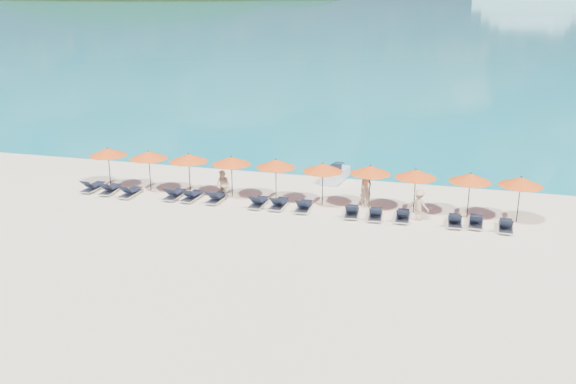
# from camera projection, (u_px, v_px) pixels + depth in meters

# --- Properties ---
(ground) EXTENTS (1400.00, 1400.00, 0.00)m
(ground) POSITION_uv_depth(u_px,v_px,m) (270.00, 237.00, 28.77)
(ground) COLOR beige
(headland_main) EXTENTS (374.00, 242.00, 126.50)m
(headland_main) POSITION_uv_depth(u_px,v_px,m) (133.00, 41.00, 611.85)
(headland_main) COLOR black
(headland_main) RESTS_ON ground
(headland_small) EXTENTS (162.00, 126.00, 85.50)m
(headland_small) POSITION_uv_depth(u_px,v_px,m) (290.00, 39.00, 591.64)
(headland_small) COLOR black
(headland_small) RESTS_ON ground
(jetski) EXTENTS (1.33, 2.70, 0.92)m
(jetski) POSITION_uv_depth(u_px,v_px,m) (335.00, 174.00, 37.06)
(jetski) COLOR silver
(jetski) RESTS_ON ground
(beachgoer_a) EXTENTS (0.75, 0.70, 1.72)m
(beachgoer_a) POSITION_uv_depth(u_px,v_px,m) (366.00, 190.00, 32.64)
(beachgoer_a) COLOR tan
(beachgoer_a) RESTS_ON ground
(beachgoer_b) EXTENTS (0.83, 0.58, 1.57)m
(beachgoer_b) POSITION_uv_depth(u_px,v_px,m) (223.00, 185.00, 33.66)
(beachgoer_b) COLOR tan
(beachgoer_b) RESTS_ON ground
(beachgoer_c) EXTENTS (1.10, 0.77, 1.56)m
(beachgoer_c) POSITION_uv_depth(u_px,v_px,m) (419.00, 205.00, 30.61)
(beachgoer_c) COLOR tan
(beachgoer_c) RESTS_ON ground
(umbrella_0) EXTENTS (2.10, 2.10, 2.28)m
(umbrella_0) POSITION_uv_depth(u_px,v_px,m) (108.00, 152.00, 35.42)
(umbrella_0) COLOR black
(umbrella_0) RESTS_ON ground
(umbrella_1) EXTENTS (2.10, 2.10, 2.28)m
(umbrella_1) POSITION_uv_depth(u_px,v_px,m) (149.00, 155.00, 34.77)
(umbrella_1) COLOR black
(umbrella_1) RESTS_ON ground
(umbrella_2) EXTENTS (2.10, 2.10, 2.28)m
(umbrella_2) POSITION_uv_depth(u_px,v_px,m) (189.00, 158.00, 34.20)
(umbrella_2) COLOR black
(umbrella_2) RESTS_ON ground
(umbrella_3) EXTENTS (2.10, 2.10, 2.28)m
(umbrella_3) POSITION_uv_depth(u_px,v_px,m) (231.00, 161.00, 33.65)
(umbrella_3) COLOR black
(umbrella_3) RESTS_ON ground
(umbrella_4) EXTENTS (2.10, 2.10, 2.28)m
(umbrella_4) POSITION_uv_depth(u_px,v_px,m) (276.00, 164.00, 33.08)
(umbrella_4) COLOR black
(umbrella_4) RESTS_ON ground
(umbrella_5) EXTENTS (2.10, 2.10, 2.28)m
(umbrella_5) POSITION_uv_depth(u_px,v_px,m) (323.00, 168.00, 32.34)
(umbrella_5) COLOR black
(umbrella_5) RESTS_ON ground
(umbrella_6) EXTENTS (2.10, 2.10, 2.28)m
(umbrella_6) POSITION_uv_depth(u_px,v_px,m) (370.00, 170.00, 31.95)
(umbrella_6) COLOR black
(umbrella_6) RESTS_ON ground
(umbrella_7) EXTENTS (2.10, 2.10, 2.28)m
(umbrella_7) POSITION_uv_depth(u_px,v_px,m) (416.00, 174.00, 31.29)
(umbrella_7) COLOR black
(umbrella_7) RESTS_ON ground
(umbrella_8) EXTENTS (2.10, 2.10, 2.28)m
(umbrella_8) POSITION_uv_depth(u_px,v_px,m) (470.00, 178.00, 30.63)
(umbrella_8) COLOR black
(umbrella_8) RESTS_ON ground
(umbrella_9) EXTENTS (2.10, 2.10, 2.28)m
(umbrella_9) POSITION_uv_depth(u_px,v_px,m) (521.00, 181.00, 30.02)
(umbrella_9) COLOR black
(umbrella_9) RESTS_ON ground
(lounger_0) EXTENTS (0.70, 1.73, 0.66)m
(lounger_0) POSITION_uv_depth(u_px,v_px,m) (93.00, 187.00, 35.24)
(lounger_0) COLOR silver
(lounger_0) RESTS_ON ground
(lounger_1) EXTENTS (0.75, 1.74, 0.66)m
(lounger_1) POSITION_uv_depth(u_px,v_px,m) (110.00, 189.00, 34.83)
(lounger_1) COLOR silver
(lounger_1) RESTS_ON ground
(lounger_2) EXTENTS (0.68, 1.72, 0.66)m
(lounger_2) POSITION_uv_depth(u_px,v_px,m) (131.00, 192.00, 34.33)
(lounger_2) COLOR silver
(lounger_2) RESTS_ON ground
(lounger_3) EXTENTS (0.69, 1.73, 0.66)m
(lounger_3) POSITION_uv_depth(u_px,v_px,m) (175.00, 194.00, 33.97)
(lounger_3) COLOR silver
(lounger_3) RESTS_ON ground
(lounger_4) EXTENTS (0.74, 1.74, 0.66)m
(lounger_4) POSITION_uv_depth(u_px,v_px,m) (192.00, 196.00, 33.71)
(lounger_4) COLOR silver
(lounger_4) RESTS_ON ground
(lounger_5) EXTENTS (0.72, 1.73, 0.66)m
(lounger_5) POSITION_uv_depth(u_px,v_px,m) (217.00, 198.00, 33.43)
(lounger_5) COLOR silver
(lounger_5) RESTS_ON ground
(lounger_6) EXTENTS (0.66, 1.72, 0.66)m
(lounger_6) POSITION_uv_depth(u_px,v_px,m) (259.00, 202.00, 32.73)
(lounger_6) COLOR silver
(lounger_6) RESTS_ON ground
(lounger_7) EXTENTS (0.67, 1.72, 0.66)m
(lounger_7) POSITION_uv_depth(u_px,v_px,m) (279.00, 203.00, 32.51)
(lounger_7) COLOR silver
(lounger_7) RESTS_ON ground
(lounger_8) EXTENTS (0.65, 1.71, 0.66)m
(lounger_8) POSITION_uv_depth(u_px,v_px,m) (304.00, 206.00, 32.13)
(lounger_8) COLOR silver
(lounger_8) RESTS_ON ground
(lounger_9) EXTENTS (0.77, 1.75, 0.66)m
(lounger_9) POSITION_uv_depth(u_px,v_px,m) (352.00, 211.00, 31.37)
(lounger_9) COLOR silver
(lounger_9) RESTS_ON ground
(lounger_10) EXTENTS (0.76, 1.74, 0.66)m
(lounger_10) POSITION_uv_depth(u_px,v_px,m) (375.00, 214.00, 31.00)
(lounger_10) COLOR silver
(lounger_10) RESTS_ON ground
(lounger_11) EXTENTS (0.67, 1.72, 0.66)m
(lounger_11) POSITION_uv_depth(u_px,v_px,m) (403.00, 215.00, 30.79)
(lounger_11) COLOR silver
(lounger_11) RESTS_ON ground
(lounger_12) EXTENTS (0.68, 1.72, 0.66)m
(lounger_12) POSITION_uv_depth(u_px,v_px,m) (455.00, 220.00, 30.15)
(lounger_12) COLOR silver
(lounger_12) RESTS_ON ground
(lounger_13) EXTENTS (0.69, 1.72, 0.66)m
(lounger_13) POSITION_uv_depth(u_px,v_px,m) (476.00, 221.00, 30.04)
(lounger_13) COLOR silver
(lounger_13) RESTS_ON ground
(lounger_14) EXTENTS (0.68, 1.72, 0.66)m
(lounger_14) POSITION_uv_depth(u_px,v_px,m) (506.00, 225.00, 29.50)
(lounger_14) COLOR silver
(lounger_14) RESTS_ON ground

